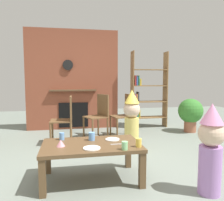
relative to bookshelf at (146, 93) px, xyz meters
The scene contains 18 objects.
ground_plane 2.92m from the bookshelf, 120.38° to the right, with size 12.00×12.00×0.00m, color gray.
brick_fireplace_feature 1.84m from the bookshelf, behind, with size 2.20×0.28×2.40m.
bookshelf is the anchor object (origin of this frame).
coffee_table 3.25m from the bookshelf, 120.98° to the right, with size 1.16×0.70×0.45m.
paper_cup_near_left 3.34m from the bookshelf, 113.39° to the right, with size 0.07×0.07×0.09m, color #8CD18C.
paper_cup_near_right 3.23m from the bookshelf, 128.67° to the right, with size 0.06×0.06×0.09m, color #669EE0.
paper_cup_center 3.21m from the bookshelf, 110.89° to the right, with size 0.07×0.07×0.10m, color #F2CC4C.
paper_cup_far_left 3.09m from the bookshelf, 122.16° to the right, with size 0.08×0.08×0.10m, color #669EE0.
paper_plate_front 3.41m from the bookshelf, 119.55° to the right, with size 0.19×0.19×0.01m, color white.
paper_plate_rear 2.99m from the bookshelf, 117.57° to the right, with size 0.18×0.18×0.01m, color white.
birthday_cake_slice 3.46m from the bookshelf, 125.80° to the right, with size 0.10×0.10×0.08m, color pink.
table_fork 3.17m from the bookshelf, 115.66° to the right, with size 0.15×0.02×0.01m, color silver.
child_with_cone_hat 3.36m from the bookshelf, 97.84° to the right, with size 0.27×0.27×0.97m.
child_in_pink 1.90m from the bookshelf, 116.84° to the right, with size 0.29×0.29×1.03m.
dining_chair_left 2.29m from the bookshelf, 150.36° to the right, with size 0.41×0.41×0.90m.
dining_chair_middle 1.55m from the bookshelf, 149.03° to the right, with size 0.53×0.53×0.90m.
dining_chair_right 1.17m from the bookshelf, 131.77° to the right, with size 0.47×0.47×0.90m.
potted_plant_tall 1.16m from the bookshelf, 39.73° to the right, with size 0.56×0.56×0.77m.
Camera 1 is at (-0.50, -2.96, 1.22)m, focal length 35.89 mm.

